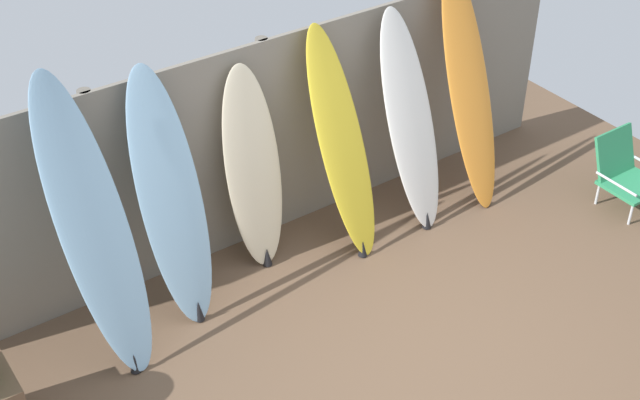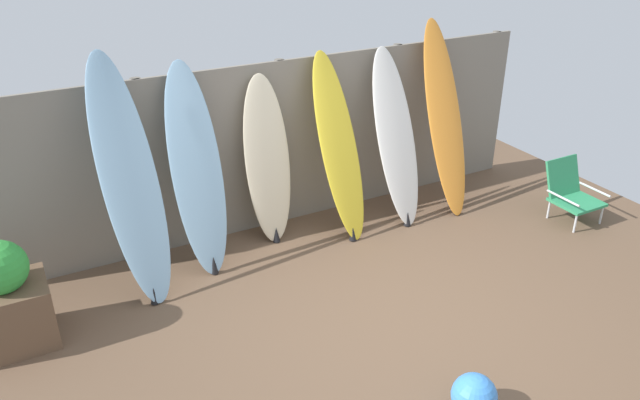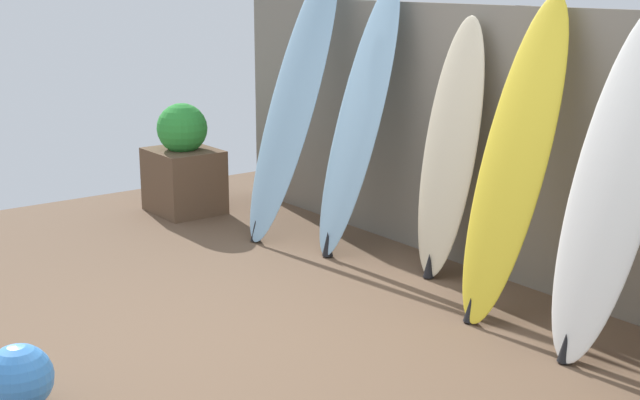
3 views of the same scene
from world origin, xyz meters
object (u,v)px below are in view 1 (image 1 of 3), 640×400
(surfboard_yellow_3, at_px, (342,146))
(surfboard_orange_5, at_px, (469,91))
(surfboard_skyblue_1, at_px, (171,202))
(surfboard_white_4, at_px, (411,123))
(beach_chair, at_px, (624,171))
(surfboard_cream_2, at_px, (253,171))
(surfboard_skyblue_0, at_px, (94,231))

(surfboard_yellow_3, bearing_deg, surfboard_orange_5, -0.99)
(surfboard_skyblue_1, xyz_separation_m, surfboard_white_4, (2.20, -0.08, -0.05))
(surfboard_skyblue_1, distance_m, beach_chair, 4.09)
(surfboard_skyblue_1, height_order, surfboard_cream_2, surfboard_skyblue_1)
(surfboard_skyblue_0, bearing_deg, beach_chair, -11.65)
(surfboard_skyblue_1, xyz_separation_m, surfboard_yellow_3, (1.50, -0.05, -0.03))
(surfboard_orange_5, height_order, beach_chair, surfboard_orange_5)
(surfboard_white_4, distance_m, surfboard_orange_5, 0.66)
(beach_chair, bearing_deg, surfboard_skyblue_1, 157.23)
(surfboard_cream_2, relative_size, surfboard_yellow_3, 0.92)
(surfboard_skyblue_0, height_order, surfboard_cream_2, surfboard_skyblue_0)
(surfboard_skyblue_0, bearing_deg, surfboard_white_4, 0.92)
(beach_chair, bearing_deg, surfboard_yellow_3, 149.64)
(surfboard_skyblue_0, xyz_separation_m, surfboard_white_4, (2.83, 0.05, -0.14))
(surfboard_white_4, height_order, surfboard_orange_5, surfboard_orange_5)
(surfboard_skyblue_1, distance_m, surfboard_white_4, 2.20)
(surfboard_yellow_3, height_order, surfboard_orange_5, surfboard_orange_5)
(surfboard_cream_2, height_order, surfboard_white_4, surfboard_white_4)
(surfboard_skyblue_1, xyz_separation_m, beach_chair, (3.90, -1.06, -0.64))
(surfboard_skyblue_1, relative_size, surfboard_yellow_3, 1.04)
(surfboard_skyblue_1, bearing_deg, surfboard_orange_5, -1.49)
(surfboard_skyblue_1, distance_m, surfboard_cream_2, 0.80)
(surfboard_skyblue_0, relative_size, surfboard_white_4, 1.15)
(surfboard_skyblue_0, xyz_separation_m, surfboard_cream_2, (1.42, 0.27, -0.20))
(surfboard_cream_2, bearing_deg, beach_chair, -21.05)
(surfboard_skyblue_0, height_order, surfboard_yellow_3, surfboard_skyblue_0)
(surfboard_skyblue_1, bearing_deg, beach_chair, -15.14)
(surfboard_skyblue_1, relative_size, surfboard_cream_2, 1.13)
(surfboard_skyblue_0, distance_m, surfboard_white_4, 2.84)
(surfboard_skyblue_1, xyz_separation_m, surfboard_cream_2, (0.78, 0.15, -0.11))
(surfboard_yellow_3, xyz_separation_m, surfboard_orange_5, (1.35, -0.02, 0.09))
(surfboard_skyblue_1, bearing_deg, surfboard_white_4, -1.96)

